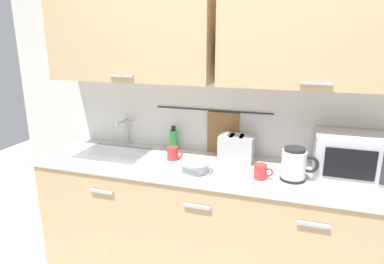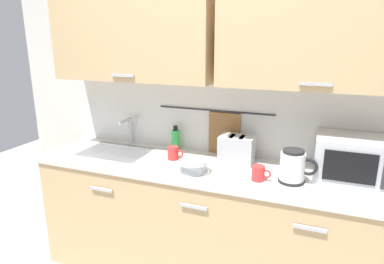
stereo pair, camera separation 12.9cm
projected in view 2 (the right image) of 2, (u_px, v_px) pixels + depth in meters
name	position (u px, v px, depth m)	size (l,w,h in m)	color
counter_unit	(207.00, 222.00, 2.45)	(2.53, 0.64, 0.90)	tan
back_wall_assembly	(221.00, 72.00, 2.37)	(3.70, 0.41, 2.50)	silver
sink_faucet	(129.00, 127.00, 2.76)	(0.09, 0.17, 0.22)	#B2B5BA
microwave	(354.00, 159.00, 2.07)	(0.46, 0.35, 0.27)	silver
electric_kettle	(293.00, 167.00, 2.03)	(0.23, 0.16, 0.21)	black
dish_soap_bottle	(176.00, 139.00, 2.63)	(0.06, 0.06, 0.20)	green
mug_near_sink	(173.00, 153.00, 2.43)	(0.12, 0.08, 0.09)	red
mixing_bowl	(193.00, 166.00, 2.20)	(0.21, 0.21, 0.08)	#A5ADB7
toaster	(237.00, 149.00, 2.37)	(0.26, 0.17, 0.19)	#B7BABF
mug_by_kettle	(259.00, 173.00, 2.07)	(0.12, 0.08, 0.09)	red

